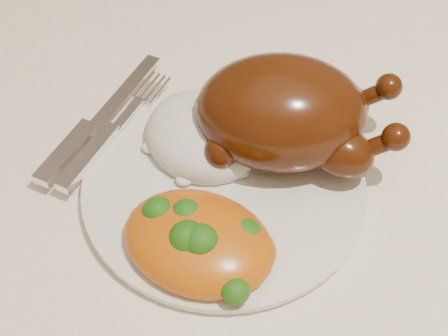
% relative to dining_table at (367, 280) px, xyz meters
% --- Properties ---
extents(dining_table, '(1.60, 0.90, 0.76)m').
position_rel_dining_table_xyz_m(dining_table, '(0.00, 0.00, 0.00)').
color(dining_table, brown).
rests_on(dining_table, floor).
extents(tablecloth, '(1.73, 1.03, 0.18)m').
position_rel_dining_table_xyz_m(tablecloth, '(0.00, 0.00, 0.07)').
color(tablecloth, white).
rests_on(tablecloth, dining_table).
extents(dinner_plate, '(0.31, 0.31, 0.01)m').
position_rel_dining_table_xyz_m(dinner_plate, '(-0.14, -0.04, 0.11)').
color(dinner_plate, silver).
rests_on(dinner_plate, tablecloth).
extents(roast_chicken, '(0.21, 0.17, 0.10)m').
position_rel_dining_table_xyz_m(roast_chicken, '(-0.11, 0.02, 0.16)').
color(roast_chicken, '#421807').
rests_on(roast_chicken, dinner_plate).
extents(rice_mound, '(0.15, 0.14, 0.06)m').
position_rel_dining_table_xyz_m(rice_mound, '(-0.18, -0.01, 0.12)').
color(rice_mound, white).
rests_on(rice_mound, dinner_plate).
extents(mac_and_cheese, '(0.13, 0.11, 0.05)m').
position_rel_dining_table_xyz_m(mac_and_cheese, '(-0.12, -0.11, 0.12)').
color(mac_and_cheese, '#C3620C').
rests_on(mac_and_cheese, dinner_plate).
extents(cutlery, '(0.04, 0.20, 0.01)m').
position_rel_dining_table_xyz_m(cutlery, '(-0.28, -0.05, 0.12)').
color(cutlery, silver).
rests_on(cutlery, dinner_plate).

